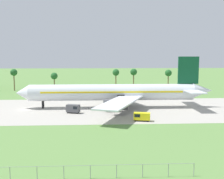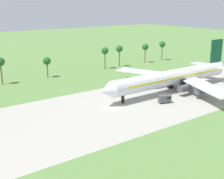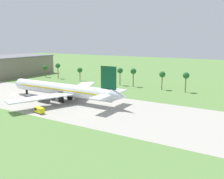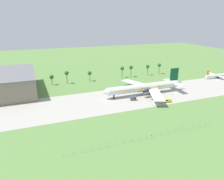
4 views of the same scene
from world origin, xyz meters
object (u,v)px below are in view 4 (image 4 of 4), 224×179
at_px(no_stopping_sign, 151,136).
at_px(terminal_building, 10,82).
at_px(jet_airliner, 146,87).
at_px(baggage_tug, 167,100).
at_px(regional_aircraft, 218,75).
at_px(fuel_truck, 133,98).

bearing_deg(no_stopping_sign, terminal_building, 123.03).
height_order(jet_airliner, baggage_tug, jet_airliner).
relative_size(jet_airliner, baggage_tug, 14.08).
bearing_deg(baggage_tug, terminal_building, 147.59).
xyz_separation_m(jet_airliner, no_stopping_sign, (-29.68, -57.65, -4.42)).
height_order(jet_airliner, regional_aircraft, jet_airliner).
bearing_deg(baggage_tug, regional_aircraft, 23.32).
bearing_deg(regional_aircraft, fuel_truck, -166.97).
bearing_deg(jet_airliner, baggage_tug, -74.83).
distance_m(jet_airliner, regional_aircraft, 89.99).
bearing_deg(regional_aircraft, no_stopping_sign, -148.41).
xyz_separation_m(baggage_tug, no_stopping_sign, (-35.29, -36.97, -0.25)).
xyz_separation_m(jet_airliner, fuel_truck, (-14.57, -8.77, -3.98)).
bearing_deg(fuel_truck, terminal_building, 147.14).
height_order(regional_aircraft, fuel_truck, regional_aircraft).
bearing_deg(fuel_truck, regional_aircraft, 13.03).
distance_m(jet_airliner, no_stopping_sign, 64.99).
bearing_deg(jet_airliner, fuel_truck, -148.96).
xyz_separation_m(baggage_tug, terminal_building, (-101.04, 64.14, 6.57)).
xyz_separation_m(regional_aircraft, no_stopping_sign, (-118.35, -72.78, -1.68)).
xyz_separation_m(jet_airliner, regional_aircraft, (88.67, 15.13, -2.74)).
relative_size(jet_airliner, regional_aircraft, 2.55).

